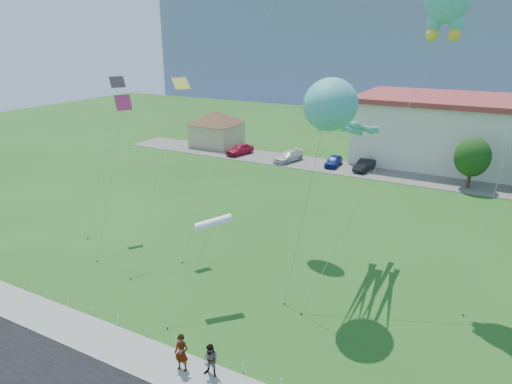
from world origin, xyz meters
TOP-DOWN VIEW (x-y plane):
  - ground at (0.00, 0.00)m, footprint 160.00×160.00m
  - sidewalk at (0.00, -2.75)m, footprint 80.00×2.50m
  - parking_strip at (0.00, 35.00)m, footprint 70.00×6.00m
  - hill_ridge at (0.00, 120.00)m, footprint 160.00×50.00m
  - pavilion at (-24.00, 38.00)m, footprint 9.20×9.20m
  - rope_fence at (0.00, -1.30)m, footprint 26.05×0.05m
  - tree_near at (10.00, 34.00)m, footprint 3.60×3.60m
  - pedestrian_left at (0.37, -2.56)m, footprint 0.77×0.58m
  - pedestrian_right at (1.83, -2.24)m, footprint 0.87×0.71m
  - parked_car_red at (-18.20, 34.67)m, footprint 2.71×4.52m
  - parked_car_white at (-11.01, 34.55)m, footprint 2.97×4.87m
  - parked_car_blue at (-5.25, 35.25)m, footprint 1.72×3.85m
  - parked_car_black at (-1.40, 35.11)m, footprint 1.84×4.10m
  - octopus_kite at (3.61, 8.97)m, footprint 2.92×10.04m
  - small_kite_yellow at (-8.29, 8.95)m, footprint 1.29×7.68m
  - small_kite_white at (-1.74, 3.56)m, footprint 0.98×5.05m
  - small_kite_black at (-14.92, 9.75)m, footprint 1.29×5.01m
  - small_kite_pink at (-11.29, 6.61)m, footprint 1.29×4.13m

SIDE VIEW (x-z plane):
  - ground at x=0.00m, z-range 0.00..0.00m
  - parking_strip at x=0.00m, z-range 0.00..0.06m
  - sidewalk at x=0.00m, z-range 0.00..0.10m
  - rope_fence at x=0.00m, z-range 0.00..0.50m
  - parked_car_blue at x=-5.25m, z-range 0.06..1.35m
  - parked_car_black at x=-1.40m, z-range 0.06..1.37m
  - parked_car_white at x=-11.01m, z-range 0.06..1.38m
  - parked_car_red at x=-18.20m, z-range 0.06..1.50m
  - pedestrian_right at x=1.83m, z-range 0.10..1.79m
  - pedestrian_left at x=0.37m, z-range 0.10..2.03m
  - pavilion at x=-24.00m, z-range 0.52..5.52m
  - tree_near at x=10.00m, z-range 0.65..6.12m
  - small_kite_white at x=-1.74m, z-range 2.27..7.75m
  - small_kite_pink at x=-11.29m, z-range 4.05..15.36m
  - small_kite_black at x=-14.92m, z-range 4.35..16.61m
  - small_kite_yellow at x=-8.29m, z-range 4.36..16.85m
  - octopus_kite at x=3.61m, z-range 4.31..17.46m
  - hill_ridge at x=0.00m, z-range 0.00..25.00m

